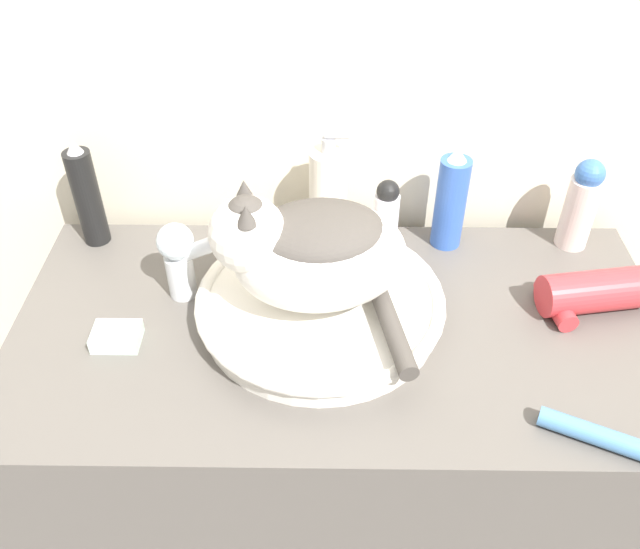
# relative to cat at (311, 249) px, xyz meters

# --- Properties ---
(wall_back) EXTENTS (8.00, 0.05, 2.40)m
(wall_back) POSITION_rel_cat_xyz_m (0.04, 0.29, 0.18)
(wall_back) COLOR beige
(wall_back) RESTS_ON ground_plane
(vanity_counter) EXTENTS (1.00, 0.51, 0.88)m
(vanity_counter) POSITION_rel_cat_xyz_m (0.04, -0.02, -0.58)
(vanity_counter) COLOR #56514C
(vanity_counter) RESTS_ON ground_plane
(sink_basin) EXTENTS (0.38, 0.38, 0.05)m
(sink_basin) POSITION_rel_cat_xyz_m (0.01, 0.00, -0.11)
(sink_basin) COLOR white
(sink_basin) RESTS_ON vanity_counter
(cat) EXTENTS (0.29, 0.28, 0.19)m
(cat) POSITION_rel_cat_xyz_m (0.00, 0.00, 0.00)
(cat) COLOR silver
(cat) RESTS_ON sink_basin
(faucet) EXTENTS (0.13, 0.06, 0.14)m
(faucet) POSITION_rel_cat_xyz_m (-0.20, 0.05, -0.05)
(faucet) COLOR silver
(faucet) RESTS_ON vanity_counter
(hairspray_can_black) EXTENTS (0.04, 0.04, 0.20)m
(hairspray_can_black) POSITION_rel_cat_xyz_m (-0.38, 0.19, -0.04)
(hairspray_can_black) COLOR black
(hairspray_can_black) RESTS_ON vanity_counter
(lotion_bottle_white) EXTENTS (0.05, 0.05, 0.17)m
(lotion_bottle_white) POSITION_rel_cat_xyz_m (0.45, 0.19, -0.05)
(lotion_bottle_white) COLOR silver
(lotion_bottle_white) RESTS_ON vanity_counter
(spray_bottle_trigger) EXTENTS (0.05, 0.05, 0.19)m
(spray_bottle_trigger) POSITION_rel_cat_xyz_m (0.23, 0.19, -0.05)
(spray_bottle_trigger) COLOR #335BB7
(spray_bottle_trigger) RESTS_ON vanity_counter
(deodorant_stick) EXTENTS (0.04, 0.04, 0.12)m
(deodorant_stick) POSITION_rel_cat_xyz_m (0.12, 0.19, -0.07)
(deodorant_stick) COLOR silver
(deodorant_stick) RESTS_ON vanity_counter
(soap_pump_bottle) EXTENTS (0.06, 0.06, 0.22)m
(soap_pump_bottle) POSITION_rel_cat_xyz_m (0.02, 0.19, -0.04)
(soap_pump_bottle) COLOR silver
(soap_pump_bottle) RESTS_ON vanity_counter
(cream_tube) EXTENTS (0.17, 0.10, 0.03)m
(cream_tube) POSITION_rel_cat_xyz_m (0.39, -0.23, -0.12)
(cream_tube) COLOR #4C7FB2
(cream_tube) RESTS_ON vanity_counter
(hair_dryer) EXTENTS (0.19, 0.11, 0.07)m
(hair_dryer) POSITION_rel_cat_xyz_m (0.43, 0.03, -0.10)
(hair_dryer) COLOR #C63338
(hair_dryer) RESTS_ON vanity_counter
(soap_bar) EXTENTS (0.07, 0.05, 0.02)m
(soap_bar) POSITION_rel_cat_xyz_m (-0.29, -0.06, -0.12)
(soap_bar) COLOR silver
(soap_bar) RESTS_ON vanity_counter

